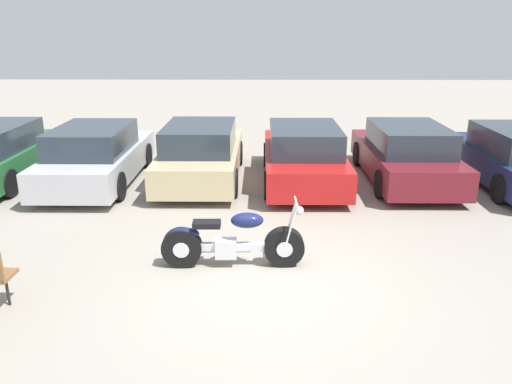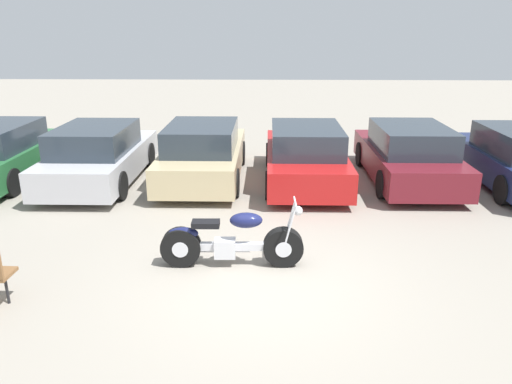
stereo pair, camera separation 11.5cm
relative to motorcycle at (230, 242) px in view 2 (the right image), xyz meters
The scene contains 7 objects.
ground_plane 0.90m from the motorcycle, 48.03° to the right, with size 60.00×60.00×0.00m, color gray.
motorcycle is the anchor object (origin of this frame).
parked_car_green 7.67m from the motorcycle, 142.50° to the left, with size 1.93×4.51×1.43m.
parked_car_silver 5.73m from the motorcycle, 128.36° to the left, with size 1.93×4.51×1.43m.
parked_car_champagne 4.88m from the motorcycle, 102.09° to the left, with size 1.93×4.51×1.43m.
parked_car_red 4.83m from the motorcycle, 71.77° to the left, with size 1.93×4.51×1.43m.
parked_car_maroon 6.21m from the motorcycle, 49.41° to the left, with size 1.93×4.51×1.43m.
Camera 2 is at (0.06, -6.69, 3.69)m, focal length 35.00 mm.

